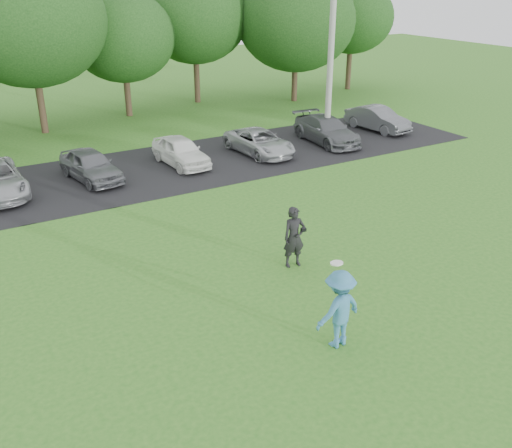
% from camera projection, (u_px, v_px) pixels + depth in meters
% --- Properties ---
extents(ground, '(100.00, 100.00, 0.00)m').
position_uv_depth(ground, '(331.00, 326.00, 13.41)').
color(ground, '#2E6F1F').
rests_on(ground, ground).
extents(parking_lot, '(32.00, 6.50, 0.03)m').
position_uv_depth(parking_lot, '(140.00, 172.00, 23.64)').
color(parking_lot, black).
rests_on(parking_lot, ground).
extents(utility_pole, '(0.28, 0.28, 10.06)m').
position_uv_depth(utility_pole, '(332.00, 34.00, 25.76)').
color(utility_pole, '#9F9F9A').
rests_on(utility_pole, ground).
extents(frisbee_player, '(1.26, 0.81, 2.14)m').
position_uv_depth(frisbee_player, '(339.00, 309.00, 12.41)').
color(frisbee_player, teal).
rests_on(frisbee_player, ground).
extents(camera_bystander, '(0.70, 0.51, 1.77)m').
position_uv_depth(camera_bystander, '(294.00, 237.00, 15.84)').
color(camera_bystander, black).
rests_on(camera_bystander, ground).
extents(parked_cars, '(27.86, 4.90, 1.23)m').
position_uv_depth(parked_cars, '(151.00, 157.00, 23.57)').
color(parked_cars, silver).
rests_on(parked_cars, parking_lot).
extents(tree_row, '(42.39, 9.85, 8.64)m').
position_uv_depth(tree_row, '(96.00, 28.00, 30.03)').
color(tree_row, '#38281C').
rests_on(tree_row, ground).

